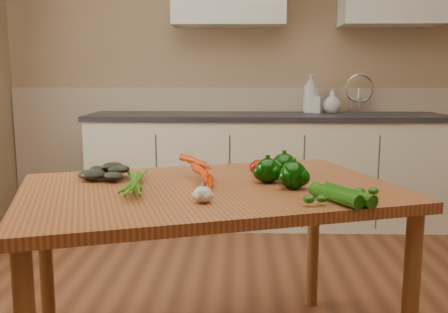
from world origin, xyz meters
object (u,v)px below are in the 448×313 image
Objects in this scene: carrot_bunch at (181,176)px; leafy_greens at (106,167)px; tomato_c at (291,166)px; zucchini_a at (348,195)px; pepper_b at (284,166)px; zucchini_b at (335,195)px; soap_bottle_b at (316,100)px; garlic_bulb at (203,194)px; tomato_a at (258,167)px; table at (209,208)px; pepper_a at (268,170)px; soap_bottle_a at (310,93)px; tomato_b at (264,168)px; soap_bottle_c at (332,101)px; pepper_c at (293,175)px.

carrot_bunch is 0.34m from leafy_greens.
tomato_c is 0.29× the size of zucchini_a.
pepper_b is 0.45× the size of zucchini_b.
garlic_bulb is at bearing 6.99° from soap_bottle_b.
carrot_bunch is at bearing -146.21° from tomato_a.
table is at bearing -139.72° from tomato_c.
garlic_bulb is at bearing -126.01° from pepper_a.
tomato_a is at bearing 118.21° from zucchini_b.
garlic_bulb is at bearing 148.84° from soap_bottle_a.
tomato_c is (-0.34, -1.93, -0.25)m from soap_bottle_a.
soap_bottle_b reaches higher than zucchini_b.
tomato_c is at bearing 61.31° from pepper_a.
tomato_b is 0.28× the size of zucchini_a.
pepper_b is at bearing 108.90° from zucchini_b.
zucchini_a is 0.05m from zucchini_b.
tomato_b is (-0.65, -1.97, -0.19)m from soap_bottle_c.
table is 0.56m from zucchini_a.
tomato_b is at bearing -6.04° from tomato_a.
pepper_c reaches higher than pepper_a.
zucchini_b is (-0.24, -2.46, -0.26)m from soap_bottle_a.
carrot_bunch is at bearing -148.54° from tomato_b.
pepper_b is 1.50× the size of tomato_c.
garlic_bulb is 0.97× the size of tomato_c.
soap_bottle_b is at bearing 76.49° from pepper_a.
soap_bottle_c is at bearing 71.08° from tomato_a.
zucchini_a is at bearing -19.89° from leafy_greens.
soap_bottle_c reaches higher than zucchini_b.
tomato_b is at bearing 115.89° from zucchini_b.
pepper_a is 0.16m from tomato_a.
soap_bottle_a is 4.71× the size of garlic_bulb.
carrot_bunch is 0.38m from tomato_a.
pepper_b is at bearing -131.35° from soap_bottle_c.
pepper_a is 0.13m from pepper_b.
soap_bottle_b is 2.46m from zucchini_b.
garlic_bulb is at bearing -177.69° from zucchini_b.
table is 0.33m from tomato_a.
carrot_bunch reaches higher than zucchini_b.
zucchini_b is at bearing 159.06° from soap_bottle_a.
carrot_bunch is 4.10× the size of tomato_b.
garlic_bulb is (0.44, -0.37, -0.02)m from leafy_greens.
soap_bottle_a is 2.20m from pepper_a.
zucchini_b is at bearing -125.57° from soap_bottle_c.
pepper_a is 0.25m from tomato_c.
pepper_b reaches higher than zucchini_b.
leafy_greens is 0.79m from pepper_c.
carrot_bunch is at bearing 155.61° from zucchini_b.
pepper_c is 0.32m from tomato_c.
tomato_a reaches higher than zucchini_b.
pepper_a is 0.40m from zucchini_a.
zucchini_b is (0.45, -0.23, 0.11)m from table.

